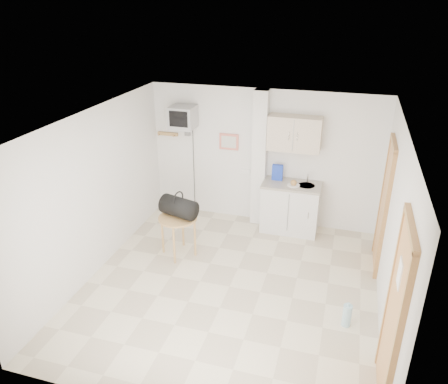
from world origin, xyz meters
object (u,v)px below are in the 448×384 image
(round_table, at_px, (178,222))
(crt_television, at_px, (183,118))
(water_bottle, at_px, (347,315))
(duffel_bag, at_px, (179,207))

(round_table, bearing_deg, crt_television, 106.07)
(crt_television, relative_size, water_bottle, 6.09)
(round_table, distance_m, duffel_bag, 0.26)
(crt_television, xyz_separation_m, water_bottle, (3.14, -2.38, -1.78))
(duffel_bag, height_order, water_bottle, duffel_bag)
(crt_television, distance_m, duffel_bag, 1.77)
(duffel_bag, relative_size, water_bottle, 1.85)
(round_table, bearing_deg, duffel_bag, 80.40)
(crt_television, relative_size, duffel_bag, 3.30)
(crt_television, xyz_separation_m, round_table, (0.40, -1.39, -1.34))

